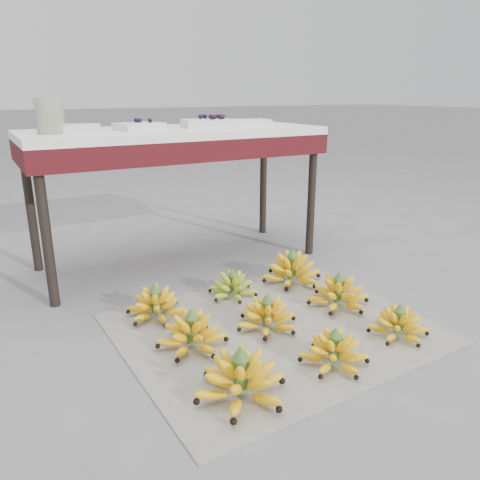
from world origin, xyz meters
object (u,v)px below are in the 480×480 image
bunch_mid_center (267,316)px  tray_left (139,126)px  bunch_front_left (241,380)px  bunch_back_right (292,271)px  tray_far_right (250,122)px  newspaper_mat (274,328)px  bunch_front_center (334,352)px  bunch_mid_right (338,294)px  tray_right (208,123)px  bunch_front_right (398,325)px  tray_far_left (76,128)px  bunch_back_center (233,287)px  bunch_mid_left (192,334)px  glass_jar (50,116)px  bunch_back_left (156,305)px  vendor_table (176,145)px

bunch_mid_center → tray_left: (-0.20, 0.93, 0.74)m
bunch_front_left → bunch_back_right: size_ratio=0.94×
bunch_mid_center → tray_far_right: tray_far_right is taller
newspaper_mat → bunch_mid_center: bearing=154.9°
bunch_front_center → tray_left: bearing=78.3°
bunch_front_left → tray_far_right: 1.70m
bunch_front_center → bunch_mid_right: 0.52m
tray_right → tray_far_right: 0.28m
bunch_front_center → bunch_mid_right: bunch_mid_right is taller
bunch_front_center → bunch_front_right: size_ratio=1.21×
bunch_mid_center → tray_far_left: (-0.52, 0.94, 0.73)m
bunch_back_right → tray_right: bearing=90.0°
bunch_mid_center → bunch_back_center: bunch_mid_center is taller
bunch_front_center → bunch_mid_left: size_ratio=0.95×
newspaper_mat → glass_jar: size_ratio=7.69×
bunch_back_left → bunch_mid_right: bearing=-27.3°
tray_left → tray_far_right: 0.68m
bunch_back_center → glass_jar: 1.19m
bunch_mid_center → bunch_back_left: 0.50m
bunch_back_right → glass_jar: (-1.02, 0.57, 0.79)m
vendor_table → bunch_mid_left: bearing=-110.4°
bunch_back_right → tray_right: tray_right is taller
bunch_front_left → bunch_mid_center: bunch_front_left is taller
bunch_back_center → tray_far_left: bearing=121.8°
bunch_front_center → bunch_back_left: bunch_back_left is taller
bunch_mid_left → bunch_mid_center: bearing=-20.5°
bunch_front_right → bunch_mid_right: bearing=84.4°
bunch_back_left → bunch_back_right: 0.76m
bunch_mid_right → glass_jar: glass_jar is taller
bunch_back_center → glass_jar: glass_jar is taller
bunch_front_center → tray_far_right: bearing=49.1°
bunch_front_right → bunch_mid_right: 0.35m
vendor_table → bunch_mid_center: bearing=-90.8°
tray_left → glass_jar: size_ratio=1.60×
bunch_mid_center → bunch_mid_right: 0.41m
tray_far_left → bunch_back_right: bearing=-32.8°
newspaper_mat → bunch_back_center: bunch_back_center is taller
bunch_back_left → glass_jar: glass_jar is taller
bunch_back_left → vendor_table: size_ratio=0.18×
bunch_mid_center → tray_left: 1.20m
bunch_front_left → tray_right: 1.57m
vendor_table → bunch_back_left: bearing=-121.3°
bunch_mid_left → tray_left: (0.14, 0.91, 0.73)m
bunch_back_right → bunch_front_left: bearing=-154.0°
bunch_front_right → glass_jar: size_ratio=1.67×
tray_right → bunch_front_left: bearing=-112.6°
newspaper_mat → bunch_front_center: bearing=-85.1°
bunch_mid_center → bunch_back_left: (-0.37, 0.33, 0.00)m
bunch_back_right → tray_left: (-0.59, 0.57, 0.73)m
bunch_mid_right → tray_far_right: bearing=65.3°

